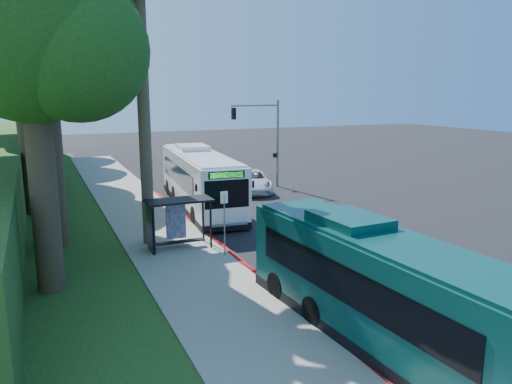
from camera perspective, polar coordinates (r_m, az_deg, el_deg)
name	(u,v)px	position (r m, az deg, el deg)	size (l,w,h in m)	color
ground	(280,221)	(30.21, 2.73, -3.32)	(140.00, 140.00, 0.00)	black
sidewalk	(160,234)	(27.80, -10.89, -4.71)	(4.50, 70.00, 0.12)	gray
red_curb	(225,249)	(24.75, -3.52, -6.54)	(0.25, 30.00, 0.13)	#9B1111
grass_verge	(45,224)	(32.01, -22.98, -3.34)	(8.00, 70.00, 0.06)	#234719
bus_shelter	(173,214)	(24.67, -9.42, -2.52)	(3.20, 1.51, 2.55)	black
stop_sign_pole	(224,215)	(23.15, -3.64, -2.61)	(0.35, 0.06, 3.17)	gray
traffic_signal_pole	(266,133)	(39.99, 1.19, 6.76)	(4.10, 0.30, 7.00)	gray
tree_0	(41,14)	(26.30, -23.32, 18.22)	(8.40, 8.00, 15.70)	#382B1E
tree_1	(19,4)	(34.42, -25.50, 18.80)	(10.50, 10.00, 18.26)	#382B1E
tree_2	(45,54)	(42.17, -22.95, 14.36)	(8.82, 8.40, 15.12)	#382B1E
tree_3	(17,41)	(50.24, -25.67, 15.27)	(10.08, 9.60, 17.28)	#382B1E
tree_4	(47,71)	(58.12, -22.80, 12.60)	(8.40, 8.00, 14.14)	#382B1E
tree_5	(54,80)	(66.13, -22.07, 11.75)	(7.35, 7.00, 12.86)	#382B1E
tree_6	(33,34)	(20.16, -24.14, 16.20)	(7.56, 7.20, 13.74)	#382B1E
white_bus	(200,179)	(33.59, -6.47, 1.53)	(4.03, 13.60, 3.99)	white
teal_bus	(387,290)	(15.82, 14.73, -10.78)	(3.34, 12.61, 3.72)	#0B3C38
pickup	(251,181)	(38.78, -0.53, 1.26)	(2.75, 5.97, 1.66)	silver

